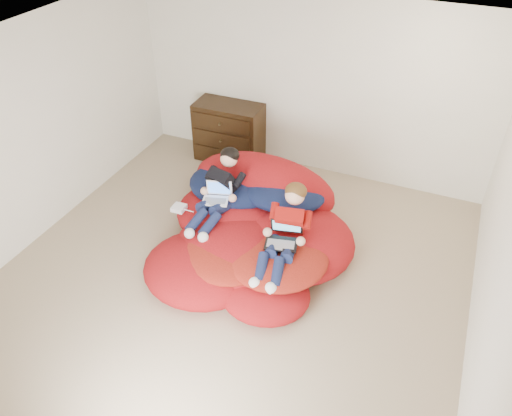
{
  "coord_description": "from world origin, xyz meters",
  "views": [
    {
      "loc": [
        1.84,
        -3.67,
        3.99
      ],
      "look_at": [
        0.11,
        0.36,
        0.7
      ],
      "focal_mm": 35.0,
      "sensor_mm": 36.0,
      "label": 1
    }
  ],
  "objects_px": {
    "laptop_white": "(217,195)",
    "older_boy": "(220,187)",
    "beanbag_pile": "(252,227)",
    "dresser": "(229,132)",
    "laptop_black": "(284,236)",
    "younger_boy": "(286,228)"
  },
  "relations": [
    {
      "from": "younger_boy",
      "to": "laptop_black",
      "type": "distance_m",
      "value": 0.09
    },
    {
      "from": "older_boy",
      "to": "laptop_black",
      "type": "xyz_separation_m",
      "value": [
        0.96,
        -0.41,
        -0.11
      ]
    },
    {
      "from": "beanbag_pile",
      "to": "older_boy",
      "type": "height_order",
      "value": "older_boy"
    },
    {
      "from": "older_boy",
      "to": "laptop_white",
      "type": "relative_size",
      "value": 3.1
    },
    {
      "from": "beanbag_pile",
      "to": "laptop_white",
      "type": "bearing_deg",
      "value": -178.13
    },
    {
      "from": "older_boy",
      "to": "laptop_white",
      "type": "distance_m",
      "value": 0.1
    },
    {
      "from": "older_boy",
      "to": "beanbag_pile",
      "type": "bearing_deg",
      "value": -9.11
    },
    {
      "from": "laptop_white",
      "to": "laptop_black",
      "type": "relative_size",
      "value": 0.85
    },
    {
      "from": "dresser",
      "to": "older_boy",
      "type": "bearing_deg",
      "value": -67.25
    },
    {
      "from": "younger_boy",
      "to": "laptop_black",
      "type": "xyz_separation_m",
      "value": [
        0.0,
        -0.06,
        -0.06
      ]
    },
    {
      "from": "laptop_white",
      "to": "laptop_black",
      "type": "distance_m",
      "value": 1.01
    },
    {
      "from": "older_boy",
      "to": "laptop_black",
      "type": "bearing_deg",
      "value": -23.36
    },
    {
      "from": "laptop_white",
      "to": "younger_boy",
      "type": "bearing_deg",
      "value": -15.63
    },
    {
      "from": "younger_boy",
      "to": "laptop_white",
      "type": "distance_m",
      "value": 0.99
    },
    {
      "from": "beanbag_pile",
      "to": "older_boy",
      "type": "xyz_separation_m",
      "value": [
        -0.44,
        0.07,
        0.42
      ]
    },
    {
      "from": "beanbag_pile",
      "to": "laptop_white",
      "type": "xyz_separation_m",
      "value": [
        -0.44,
        -0.01,
        0.36
      ]
    },
    {
      "from": "dresser",
      "to": "laptop_black",
      "type": "relative_size",
      "value": 2.44
    },
    {
      "from": "older_boy",
      "to": "younger_boy",
      "type": "relative_size",
      "value": 0.99
    },
    {
      "from": "older_boy",
      "to": "laptop_white",
      "type": "bearing_deg",
      "value": -90.0
    },
    {
      "from": "laptop_white",
      "to": "older_boy",
      "type": "bearing_deg",
      "value": 90.0
    },
    {
      "from": "dresser",
      "to": "beanbag_pile",
      "type": "distance_m",
      "value": 2.06
    },
    {
      "from": "older_boy",
      "to": "dresser",
      "type": "bearing_deg",
      "value": 112.75
    }
  ]
}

